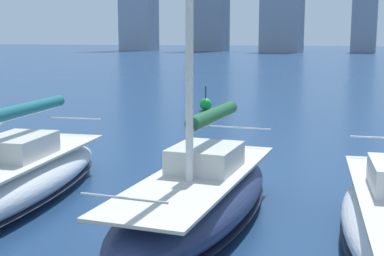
# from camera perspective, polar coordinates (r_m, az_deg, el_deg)

# --- Properties ---
(sailboat_forest) EXTENTS (2.33, 7.77, 11.35)m
(sailboat_forest) POSITION_cam_1_polar(r_m,az_deg,el_deg) (11.83, 0.76, -7.16)
(sailboat_forest) COLOR navy
(sailboat_forest) RESTS_ON ground
(sailboat_teal) EXTENTS (3.39, 9.09, 9.78)m
(sailboat_teal) POSITION_cam_1_polar(r_m,az_deg,el_deg) (13.94, -18.85, -5.26)
(sailboat_teal) COLOR silver
(sailboat_teal) RESTS_ON ground
(channel_buoy) EXTENTS (0.70, 0.70, 1.40)m
(channel_buoy) POSITION_cam_1_polar(r_m,az_deg,el_deg) (30.75, 1.47, 2.56)
(channel_buoy) COLOR green
(channel_buoy) RESTS_ON ground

